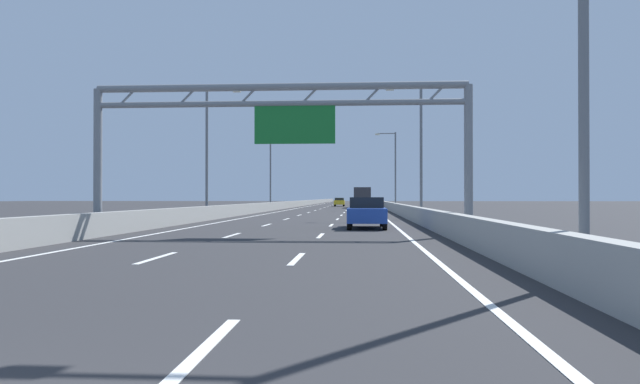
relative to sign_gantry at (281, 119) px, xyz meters
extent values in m
plane|color=#2D2D30|center=(-0.09, 77.54, -4.83)|extent=(260.00, 260.00, 0.00)
cube|color=white|center=(-1.89, -9.96, -4.83)|extent=(0.16, 3.00, 0.01)
cube|color=white|center=(-1.89, -0.96, -4.83)|extent=(0.16, 3.00, 0.01)
cube|color=white|center=(-1.89, 8.04, -4.83)|extent=(0.16, 3.00, 0.01)
cube|color=white|center=(-1.89, 17.04, -4.83)|extent=(0.16, 3.00, 0.01)
cube|color=white|center=(-1.89, 26.04, -4.83)|extent=(0.16, 3.00, 0.01)
cube|color=white|center=(-1.89, 35.04, -4.83)|extent=(0.16, 3.00, 0.01)
cube|color=white|center=(-1.89, 44.04, -4.83)|extent=(0.16, 3.00, 0.01)
cube|color=white|center=(-1.89, 53.04, -4.83)|extent=(0.16, 3.00, 0.01)
cube|color=white|center=(-1.89, 62.04, -4.83)|extent=(0.16, 3.00, 0.01)
cube|color=white|center=(-1.89, 71.04, -4.83)|extent=(0.16, 3.00, 0.01)
cube|color=white|center=(-1.89, 80.04, -4.83)|extent=(0.16, 3.00, 0.01)
cube|color=white|center=(-1.89, 89.04, -4.83)|extent=(0.16, 3.00, 0.01)
cube|color=white|center=(-1.89, 98.04, -4.83)|extent=(0.16, 3.00, 0.01)
cube|color=white|center=(-1.89, 107.04, -4.83)|extent=(0.16, 3.00, 0.01)
cube|color=white|center=(-1.89, 116.04, -4.83)|extent=(0.16, 3.00, 0.01)
cube|color=white|center=(-1.89, 125.04, -4.83)|extent=(0.16, 3.00, 0.01)
cube|color=white|center=(-1.89, 134.04, -4.83)|extent=(0.16, 3.00, 0.01)
cube|color=white|center=(1.71, -18.96, -4.83)|extent=(0.16, 3.00, 0.01)
cube|color=white|center=(1.71, -9.96, -4.83)|extent=(0.16, 3.00, 0.01)
cube|color=white|center=(1.71, -0.96, -4.83)|extent=(0.16, 3.00, 0.01)
cube|color=white|center=(1.71, 8.04, -4.83)|extent=(0.16, 3.00, 0.01)
cube|color=white|center=(1.71, 17.04, -4.83)|extent=(0.16, 3.00, 0.01)
cube|color=white|center=(1.71, 26.04, -4.83)|extent=(0.16, 3.00, 0.01)
cube|color=white|center=(1.71, 35.04, -4.83)|extent=(0.16, 3.00, 0.01)
cube|color=white|center=(1.71, 44.04, -4.83)|extent=(0.16, 3.00, 0.01)
cube|color=white|center=(1.71, 53.04, -4.83)|extent=(0.16, 3.00, 0.01)
cube|color=white|center=(1.71, 62.04, -4.83)|extent=(0.16, 3.00, 0.01)
cube|color=white|center=(1.71, 71.04, -4.83)|extent=(0.16, 3.00, 0.01)
cube|color=white|center=(1.71, 80.04, -4.83)|extent=(0.16, 3.00, 0.01)
cube|color=white|center=(1.71, 89.04, -4.83)|extent=(0.16, 3.00, 0.01)
cube|color=white|center=(1.71, 98.04, -4.83)|extent=(0.16, 3.00, 0.01)
cube|color=white|center=(1.71, 107.04, -4.83)|extent=(0.16, 3.00, 0.01)
cube|color=white|center=(1.71, 116.04, -4.83)|extent=(0.16, 3.00, 0.01)
cube|color=white|center=(1.71, 125.04, -4.83)|extent=(0.16, 3.00, 0.01)
cube|color=white|center=(1.71, 134.04, -4.83)|extent=(0.16, 3.00, 0.01)
cube|color=white|center=(-5.34, 65.54, -4.83)|extent=(0.16, 176.00, 0.01)
cube|color=white|center=(5.16, 65.54, -4.83)|extent=(0.16, 176.00, 0.01)
cube|color=#9E9E99|center=(-6.99, 87.54, -4.36)|extent=(0.45, 220.00, 0.95)
cube|color=#9E9E99|center=(6.81, 87.54, -4.36)|extent=(0.45, 220.00, 0.95)
cylinder|color=gray|center=(-7.93, 0.00, -1.73)|extent=(0.36, 0.36, 6.20)
cylinder|color=gray|center=(7.76, 0.00, -1.73)|extent=(0.36, 0.36, 6.20)
cylinder|color=gray|center=(-0.09, 0.00, 1.37)|extent=(15.69, 0.32, 0.32)
cylinder|color=gray|center=(-0.09, 0.00, 0.67)|extent=(15.69, 0.26, 0.26)
cylinder|color=gray|center=(-6.62, 0.00, 1.02)|extent=(0.74, 0.10, 0.74)
cylinder|color=gray|center=(-4.01, 0.00, 1.02)|extent=(0.74, 0.10, 0.74)
cylinder|color=gray|center=(-1.39, 0.00, 1.02)|extent=(0.74, 0.10, 0.74)
cylinder|color=gray|center=(1.22, 0.00, 1.02)|extent=(0.74, 0.10, 0.74)
cylinder|color=gray|center=(3.84, 0.00, 1.02)|extent=(0.74, 0.10, 0.74)
cylinder|color=gray|center=(6.45, 0.00, 1.02)|extent=(0.74, 0.10, 0.74)
cube|color=#19752D|center=(0.57, 0.00, -0.23)|extent=(3.40, 0.12, 1.60)
cylinder|color=slate|center=(7.61, -13.11, -0.08)|extent=(0.20, 0.20, 9.50)
cylinder|color=slate|center=(-7.79, 17.71, -0.08)|extent=(0.20, 0.20, 9.50)
cylinder|color=slate|center=(-6.69, 17.71, 4.52)|extent=(2.20, 0.12, 0.12)
cube|color=#F2EAC6|center=(-5.59, 17.71, 4.42)|extent=(0.56, 0.28, 0.20)
cylinder|color=slate|center=(7.61, 17.71, -0.08)|extent=(0.20, 0.20, 9.50)
cylinder|color=slate|center=(6.51, 17.71, 4.52)|extent=(2.20, 0.12, 0.12)
cube|color=#F2EAC6|center=(5.41, 17.71, 4.42)|extent=(0.56, 0.28, 0.20)
cylinder|color=slate|center=(-7.79, 48.54, -0.08)|extent=(0.20, 0.20, 9.50)
cylinder|color=slate|center=(-6.69, 48.54, 4.52)|extent=(2.20, 0.12, 0.12)
cube|color=#F2EAC6|center=(-5.59, 48.54, 4.42)|extent=(0.56, 0.28, 0.20)
cylinder|color=slate|center=(7.61, 48.54, -0.08)|extent=(0.20, 0.20, 9.50)
cylinder|color=slate|center=(6.51, 48.54, 4.52)|extent=(2.20, 0.12, 0.12)
cube|color=#F2EAC6|center=(5.41, 48.54, 4.42)|extent=(0.56, 0.28, 0.20)
cube|color=yellow|center=(-0.18, 75.66, -4.16)|extent=(1.71, 4.40, 0.70)
cube|color=black|center=(-0.18, 75.84, -3.60)|extent=(1.50, 1.82, 0.42)
cylinder|color=black|center=(-0.92, 77.31, -4.51)|extent=(0.22, 0.64, 0.64)
cylinder|color=black|center=(0.57, 77.31, -4.51)|extent=(0.22, 0.64, 0.64)
cylinder|color=black|center=(-0.92, 74.01, -4.51)|extent=(0.22, 0.64, 0.64)
cylinder|color=black|center=(0.57, 74.01, -4.51)|extent=(0.22, 0.64, 0.64)
cube|color=#A8ADB2|center=(3.41, 109.12, -4.20)|extent=(1.81, 4.65, 0.62)
cube|color=black|center=(3.41, 109.28, -3.67)|extent=(1.60, 1.93, 0.44)
cylinder|color=black|center=(2.61, 110.89, -4.51)|extent=(0.22, 0.64, 0.64)
cylinder|color=black|center=(4.21, 110.89, -4.51)|extent=(0.22, 0.64, 0.64)
cylinder|color=black|center=(2.61, 107.34, -4.51)|extent=(0.22, 0.64, 0.64)
cylinder|color=black|center=(4.21, 107.34, -4.51)|extent=(0.22, 0.64, 0.64)
cube|color=red|center=(3.62, 101.09, -4.21)|extent=(1.78, 4.62, 0.61)
cube|color=black|center=(3.62, 101.06, -3.68)|extent=(1.57, 1.93, 0.45)
cylinder|color=black|center=(2.84, 102.84, -4.51)|extent=(0.22, 0.64, 0.64)
cylinder|color=black|center=(4.40, 102.84, -4.51)|extent=(0.22, 0.64, 0.64)
cylinder|color=black|center=(2.84, 99.33, -4.51)|extent=(0.22, 0.64, 0.64)
cylinder|color=black|center=(4.40, 99.33, -4.51)|extent=(0.22, 0.64, 0.64)
cube|color=#2347AD|center=(3.63, 5.13, -4.16)|extent=(1.89, 4.69, 0.70)
cube|color=black|center=(3.63, 5.38, -3.55)|extent=(1.66, 2.23, 0.53)
cylinder|color=black|center=(2.79, 6.92, -4.51)|extent=(0.22, 0.64, 0.64)
cylinder|color=black|center=(4.46, 6.92, -4.51)|extent=(0.22, 0.64, 0.64)
cylinder|color=black|center=(2.79, 3.34, -4.51)|extent=(0.22, 0.64, 0.64)
cylinder|color=black|center=(4.46, 3.34, -4.51)|extent=(0.22, 0.64, 0.64)
cube|color=#B21E19|center=(3.61, 65.38, -3.33)|extent=(2.37, 2.48, 2.05)
cube|color=#333338|center=(3.61, 60.86, -3.13)|extent=(2.37, 6.17, 2.45)
cylinder|color=black|center=(2.57, 65.72, -4.35)|extent=(0.28, 0.96, 0.96)
cylinder|color=black|center=(4.65, 65.72, -4.35)|extent=(0.28, 0.96, 0.96)
cylinder|color=black|center=(2.57, 59.18, -4.35)|extent=(0.28, 0.96, 0.96)
cylinder|color=black|center=(4.65, 59.18, -4.35)|extent=(0.28, 0.96, 0.96)
camera|label=1|loc=(3.31, -24.94, -3.27)|focal=33.61mm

